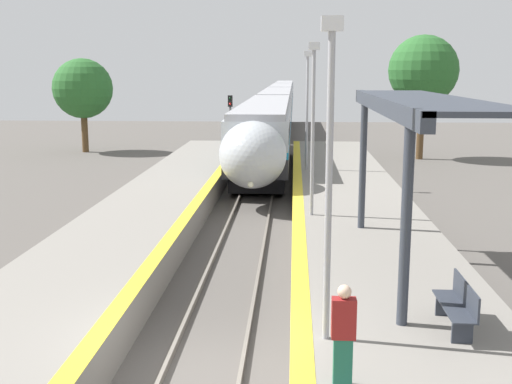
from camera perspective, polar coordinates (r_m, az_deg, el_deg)
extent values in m
plane|color=#56514C|center=(12.28, -4.92, -16.35)|extent=(120.00, 120.00, 0.00)
cube|color=slate|center=(12.36, -8.36, -15.84)|extent=(0.08, 90.00, 0.15)
cube|color=slate|center=(12.17, -1.43, -16.18)|extent=(0.08, 90.00, 0.15)
cube|color=black|center=(38.07, 0.88, 3.26)|extent=(2.51, 19.99, 0.78)
cube|color=#28282D|center=(37.97, 0.89, 4.49)|extent=(2.85, 21.72, 0.87)
cube|color=#198CBF|center=(37.92, 0.89, 5.36)|extent=(2.86, 21.72, 0.30)
cube|color=#B2B7BC|center=(37.85, 0.89, 6.57)|extent=(2.85, 21.72, 1.31)
cube|color=black|center=(37.85, 0.89, 6.47)|extent=(2.88, 19.99, 0.72)
cube|color=#9E9EA3|center=(37.80, 0.90, 7.79)|extent=(2.56, 21.72, 0.30)
cylinder|color=black|center=(30.40, -1.13, 1.09)|extent=(0.12, 0.95, 0.95)
cylinder|color=black|center=(30.32, 1.59, 1.06)|extent=(0.12, 0.95, 0.95)
cylinder|color=black|center=(32.57, -0.82, 1.74)|extent=(0.12, 0.95, 0.95)
cylinder|color=black|center=(32.49, 1.71, 1.72)|extent=(0.12, 0.95, 0.95)
cylinder|color=black|center=(43.71, 0.27, 4.06)|extent=(0.12, 0.95, 0.95)
cylinder|color=black|center=(43.65, 2.16, 4.04)|extent=(0.12, 0.95, 0.95)
cylinder|color=black|center=(45.89, 0.42, 4.38)|extent=(0.12, 0.95, 0.95)
cylinder|color=black|center=(45.84, 2.22, 4.36)|extent=(0.12, 0.95, 0.95)
ellipsoid|color=#B2B7BC|center=(25.92, -0.29, 3.34)|extent=(2.73, 3.59, 2.72)
ellipsoid|color=black|center=(25.42, -0.35, 4.20)|extent=(1.99, 2.09, 1.38)
sphere|color=#F9F4CC|center=(24.75, -0.48, 0.67)|extent=(0.24, 0.24, 0.24)
cube|color=black|center=(60.46, 1.83, 6.05)|extent=(2.51, 19.99, 0.78)
cube|color=#28282D|center=(60.40, 1.84, 6.82)|extent=(2.85, 21.72, 0.87)
cube|color=#198CBF|center=(60.36, 1.84, 7.37)|extent=(2.86, 21.72, 0.30)
cube|color=#B2B7BC|center=(60.32, 1.84, 8.13)|extent=(2.85, 21.72, 1.31)
cube|color=black|center=(60.32, 1.84, 8.07)|extent=(2.88, 19.99, 0.72)
cube|color=#9E9EA3|center=(60.29, 1.85, 8.90)|extent=(2.56, 21.72, 0.30)
cylinder|color=black|center=(52.70, 0.81, 5.21)|extent=(0.12, 0.95, 0.95)
cylinder|color=black|center=(52.66, 2.38, 5.20)|extent=(0.12, 0.95, 0.95)
cylinder|color=black|center=(54.89, 0.91, 5.43)|extent=(0.12, 0.95, 0.95)
cylinder|color=black|center=(54.85, 2.42, 5.42)|extent=(0.12, 0.95, 0.95)
cylinder|color=black|center=(66.11, 1.34, 6.34)|extent=(0.12, 0.95, 0.95)
cylinder|color=black|center=(66.07, 2.60, 6.33)|extent=(0.12, 0.95, 0.95)
cylinder|color=black|center=(68.30, 1.41, 6.48)|extent=(0.12, 0.95, 0.95)
cylinder|color=black|center=(68.26, 2.62, 6.47)|extent=(0.12, 0.95, 0.95)
cube|color=black|center=(82.92, 2.27, 7.33)|extent=(2.51, 19.99, 0.78)
cube|color=#28282D|center=(82.88, 2.28, 7.89)|extent=(2.85, 21.72, 0.87)
cube|color=#198CBF|center=(82.85, 2.28, 8.29)|extent=(2.86, 21.72, 0.30)
cube|color=#B2B7BC|center=(82.82, 2.28, 8.85)|extent=(2.85, 21.72, 1.31)
cube|color=black|center=(82.82, 2.28, 8.80)|extent=(2.88, 19.99, 0.72)
cube|color=#9E9EA3|center=(82.80, 2.29, 9.41)|extent=(2.56, 21.72, 0.30)
cylinder|color=black|center=(75.13, 1.59, 6.87)|extent=(0.12, 0.95, 0.95)
cylinder|color=black|center=(75.10, 2.70, 6.86)|extent=(0.12, 0.95, 0.95)
cylinder|color=black|center=(77.33, 1.65, 6.98)|extent=(0.12, 0.95, 0.95)
cylinder|color=black|center=(77.30, 2.72, 6.97)|extent=(0.12, 0.95, 0.95)
cylinder|color=black|center=(88.57, 1.88, 7.46)|extent=(0.12, 0.95, 0.95)
cylinder|color=black|center=(88.54, 2.82, 7.45)|extent=(0.12, 0.95, 0.95)
cylinder|color=black|center=(90.76, 1.91, 7.54)|extent=(0.12, 0.95, 0.95)
cylinder|color=black|center=(90.74, 2.83, 7.53)|extent=(0.12, 0.95, 0.95)
cube|color=black|center=(105.41, 2.52, 8.06)|extent=(2.51, 19.99, 0.78)
cube|color=#28282D|center=(105.37, 2.53, 8.50)|extent=(2.85, 21.72, 0.87)
cube|color=#198CBF|center=(105.35, 2.53, 8.82)|extent=(2.86, 21.72, 0.30)
cube|color=#B2B7BC|center=(105.33, 2.53, 9.26)|extent=(2.85, 21.72, 1.31)
cube|color=black|center=(105.33, 2.53, 9.22)|extent=(2.88, 19.99, 0.72)
cube|color=#9E9EA3|center=(105.31, 2.54, 9.70)|extent=(2.56, 21.72, 0.30)
cylinder|color=black|center=(97.61, 2.02, 7.77)|extent=(0.12, 0.95, 0.95)
cylinder|color=black|center=(97.58, 2.87, 7.76)|extent=(0.12, 0.95, 0.95)
cylinder|color=black|center=(99.80, 2.05, 7.83)|extent=(0.12, 0.95, 0.95)
cylinder|color=black|center=(99.78, 2.89, 7.83)|extent=(0.12, 0.95, 0.95)
cylinder|color=black|center=(111.06, 2.19, 8.13)|extent=(0.12, 0.95, 0.95)
cylinder|color=black|center=(111.03, 2.95, 8.12)|extent=(0.12, 0.95, 0.95)
cylinder|color=black|center=(113.25, 2.22, 8.18)|extent=(0.12, 0.95, 0.95)
cylinder|color=black|center=(113.23, 2.96, 8.18)|extent=(0.12, 0.95, 0.95)
cube|color=gray|center=(12.15, 13.73, -14.51)|extent=(4.37, 64.00, 0.92)
cube|color=yellow|center=(11.77, 4.06, -12.60)|extent=(0.40, 64.00, 0.01)
cube|color=gray|center=(13.01, -20.69, -13.17)|extent=(3.69, 64.00, 0.92)
cube|color=yellow|center=(12.27, -13.65, -11.88)|extent=(0.40, 64.00, 0.01)
cube|color=#2D333D|center=(11.92, 17.86, -11.74)|extent=(0.36, 0.06, 0.42)
cube|color=#2D333D|center=(13.08, 16.46, -9.62)|extent=(0.36, 0.06, 0.42)
cube|color=#2D333D|center=(12.42, 17.18, -9.66)|extent=(0.44, 1.71, 0.03)
cube|color=#2D333D|center=(12.39, 18.15, -8.62)|extent=(0.04, 1.71, 0.44)
cube|color=#1E604C|center=(9.98, 7.70, -14.74)|extent=(0.28, 0.20, 0.77)
cube|color=maroon|center=(9.70, 7.81, -11.06)|extent=(0.36, 0.22, 0.61)
sphere|color=beige|center=(9.56, 7.87, -8.78)|extent=(0.21, 0.21, 0.21)
cylinder|color=#59595E|center=(40.40, -2.29, 5.21)|extent=(0.14, 0.14, 3.35)
cube|color=black|center=(40.25, -2.31, 8.08)|extent=(0.28, 0.20, 0.70)
sphere|color=black|center=(40.14, -2.33, 8.32)|extent=(0.14, 0.14, 0.14)
sphere|color=red|center=(40.15, -2.32, 7.83)|extent=(0.14, 0.14, 0.14)
cylinder|color=#9E9EA3|center=(10.93, 6.48, 0.04)|extent=(0.12, 0.12, 5.29)
cube|color=silver|center=(10.77, 6.80, 14.66)|extent=(0.36, 0.20, 0.24)
cylinder|color=#9E9EA3|center=(20.71, 5.06, 5.13)|extent=(0.12, 0.12, 5.29)
cube|color=silver|center=(20.62, 5.19, 12.80)|extent=(0.36, 0.20, 0.24)
cylinder|color=#9E9EA3|center=(30.55, 4.55, 6.95)|extent=(0.12, 0.12, 5.29)
cube|color=silver|center=(30.50, 4.63, 12.14)|extent=(0.36, 0.20, 0.24)
cylinder|color=#333842|center=(11.96, 13.18, -2.95)|extent=(0.20, 0.20, 3.78)
cylinder|color=#333842|center=(19.26, 9.48, 2.33)|extent=(0.20, 0.20, 3.78)
cube|color=#333842|center=(15.36, 11.16, 7.63)|extent=(0.24, 10.50, 0.36)
cube|color=#333842|center=(15.50, 14.51, 7.96)|extent=(2.00, 10.50, 0.10)
cylinder|color=brown|center=(46.02, -14.97, 5.15)|extent=(0.44, 0.44, 2.74)
sphere|color=#286028|center=(45.84, -15.16, 8.88)|extent=(4.07, 4.07, 4.07)
cylinder|color=brown|center=(42.16, 14.41, 5.46)|extent=(0.44, 0.44, 3.85)
sphere|color=#286028|center=(42.00, 14.65, 10.44)|extent=(4.35, 4.35, 4.35)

